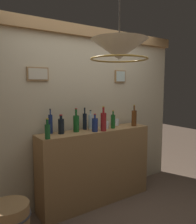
# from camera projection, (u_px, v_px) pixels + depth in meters

# --- Properties ---
(panelled_rear_partition) EXTENTS (3.26, 0.15, 2.43)m
(panelled_rear_partition) POSITION_uv_depth(u_px,v_px,m) (86.00, 109.00, 3.24)
(panelled_rear_partition) COLOR beige
(panelled_rear_partition) RESTS_ON ground
(bar_shelf_unit) EXTENTS (1.63, 0.36, 1.02)m
(bar_shelf_unit) POSITION_uv_depth(u_px,v_px,m) (96.00, 166.00, 3.13)
(bar_shelf_unit) COLOR #9E7547
(bar_shelf_unit) RESTS_ON ground
(liquor_bottle_vodka) EXTENTS (0.06, 0.06, 0.30)m
(liquor_bottle_vodka) POSITION_uv_depth(u_px,v_px,m) (85.00, 121.00, 3.08)
(liquor_bottle_vodka) COLOR black
(liquor_bottle_vodka) RESTS_ON bar_shelf_unit
(liquor_bottle_amaro) EXTENTS (0.08, 0.08, 0.33)m
(liquor_bottle_amaro) POSITION_uv_depth(u_px,v_px,m) (103.00, 121.00, 2.98)
(liquor_bottle_amaro) COLOR maroon
(liquor_bottle_amaro) RESTS_ON bar_shelf_unit
(liquor_bottle_whiskey) EXTENTS (0.06, 0.06, 0.26)m
(liquor_bottle_whiskey) POSITION_uv_depth(u_px,v_px,m) (91.00, 121.00, 3.13)
(liquor_bottle_whiskey) COLOR silver
(liquor_bottle_whiskey) RESTS_ON bar_shelf_unit
(liquor_bottle_rum) EXTENTS (0.08, 0.08, 0.24)m
(liquor_bottle_rum) POSITION_uv_depth(u_px,v_px,m) (61.00, 126.00, 2.81)
(liquor_bottle_rum) COLOR black
(liquor_bottle_rum) RESTS_ON bar_shelf_unit
(liquor_bottle_scotch) EXTENTS (0.07, 0.07, 0.32)m
(liquor_bottle_scotch) POSITION_uv_depth(u_px,v_px,m) (134.00, 118.00, 3.36)
(liquor_bottle_scotch) COLOR #5D3315
(liquor_bottle_scotch) RESTS_ON bar_shelf_unit
(liquor_bottle_bourbon) EXTENTS (0.05, 0.05, 0.31)m
(liquor_bottle_bourbon) POSITION_uv_depth(u_px,v_px,m) (51.00, 124.00, 2.83)
(liquor_bottle_bourbon) COLOR navy
(liquor_bottle_bourbon) RESTS_ON bar_shelf_unit
(liquor_bottle_tequila) EXTENTS (0.08, 0.08, 0.31)m
(liquor_bottle_tequila) POSITION_uv_depth(u_px,v_px,m) (76.00, 123.00, 2.92)
(liquor_bottle_tequila) COLOR #185822
(liquor_bottle_tequila) RESTS_ON bar_shelf_unit
(liquor_bottle_brandy) EXTENTS (0.06, 0.06, 0.25)m
(liquor_bottle_brandy) POSITION_uv_depth(u_px,v_px,m) (113.00, 121.00, 3.18)
(liquor_bottle_brandy) COLOR #185920
(liquor_bottle_brandy) RESTS_ON bar_shelf_unit
(liquor_bottle_mezcal) EXTENTS (0.06, 0.06, 0.24)m
(liquor_bottle_mezcal) POSITION_uv_depth(u_px,v_px,m) (47.00, 131.00, 2.53)
(liquor_bottle_mezcal) COLOR #195826
(liquor_bottle_mezcal) RESTS_ON bar_shelf_unit
(liquor_bottle_vermouth) EXTENTS (0.08, 0.08, 0.24)m
(liquor_bottle_vermouth) POSITION_uv_depth(u_px,v_px,m) (95.00, 125.00, 2.95)
(liquor_bottle_vermouth) COLOR navy
(liquor_bottle_vermouth) RESTS_ON bar_shelf_unit
(glass_tumbler_rocks) EXTENTS (0.06, 0.06, 0.10)m
(glass_tumbler_rocks) POSITION_uv_depth(u_px,v_px,m) (106.00, 125.00, 3.17)
(glass_tumbler_rocks) COLOR silver
(glass_tumbler_rocks) RESTS_ON bar_shelf_unit
(glass_tumbler_highball) EXTENTS (0.08, 0.08, 0.09)m
(glass_tumbler_highball) POSITION_uv_depth(u_px,v_px,m) (116.00, 122.00, 3.42)
(glass_tumbler_highball) COLOR silver
(glass_tumbler_highball) RESTS_ON bar_shelf_unit
(pendant_lamp) EXTENTS (0.51, 0.51, 0.59)m
(pendant_lamp) POSITION_uv_depth(u_px,v_px,m) (119.00, 50.00, 1.99)
(pendant_lamp) COLOR #EFE5C6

